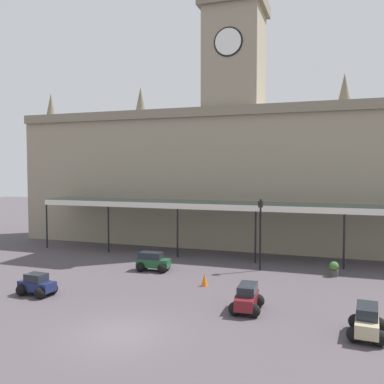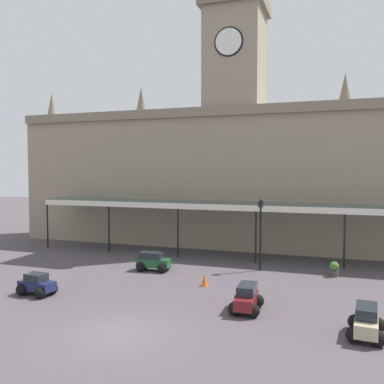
{
  "view_description": "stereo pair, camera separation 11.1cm",
  "coord_description": "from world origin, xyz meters",
  "px_view_note": "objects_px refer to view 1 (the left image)",
  "views": [
    {
      "loc": [
        8.45,
        -15.35,
        6.93
      ],
      "look_at": [
        0.0,
        9.62,
        5.5
      ],
      "focal_mm": 39.05,
      "sensor_mm": 36.0,
      "label": 1
    },
    {
      "loc": [
        8.55,
        -15.31,
        6.93
      ],
      "look_at": [
        0.0,
        9.62,
        5.5
      ],
      "focal_mm": 39.05,
      "sensor_mm": 36.0,
      "label": 2
    }
  ],
  "objects_px": {
    "car_green_estate": "(153,263)",
    "car_beige_estate": "(367,323)",
    "car_maroon_estate": "(247,299)",
    "traffic_cone": "(204,280)",
    "planter_forecourt_centre": "(334,269)",
    "victorian_lamppost": "(260,226)",
    "car_navy_sedan": "(37,286)"
  },
  "relations": [
    {
      "from": "car_maroon_estate",
      "to": "car_beige_estate",
      "type": "bearing_deg",
      "value": -16.18
    },
    {
      "from": "victorian_lamppost",
      "to": "traffic_cone",
      "type": "height_order",
      "value": "victorian_lamppost"
    },
    {
      "from": "traffic_cone",
      "to": "planter_forecourt_centre",
      "type": "bearing_deg",
      "value": 33.51
    },
    {
      "from": "car_beige_estate",
      "to": "traffic_cone",
      "type": "relative_size",
      "value": 3.15
    },
    {
      "from": "car_navy_sedan",
      "to": "car_beige_estate",
      "type": "bearing_deg",
      "value": -1.3
    },
    {
      "from": "car_green_estate",
      "to": "car_navy_sedan",
      "type": "distance_m",
      "value": 8.07
    },
    {
      "from": "car_beige_estate",
      "to": "car_maroon_estate",
      "type": "distance_m",
      "value": 5.54
    },
    {
      "from": "car_green_estate",
      "to": "traffic_cone",
      "type": "xyz_separation_m",
      "value": [
        4.43,
        -2.43,
        -0.2
      ]
    },
    {
      "from": "car_green_estate",
      "to": "planter_forecourt_centre",
      "type": "distance_m",
      "value": 11.97
    },
    {
      "from": "car_navy_sedan",
      "to": "victorian_lamppost",
      "type": "bearing_deg",
      "value": 41.56
    },
    {
      "from": "car_beige_estate",
      "to": "car_maroon_estate",
      "type": "bearing_deg",
      "value": 163.82
    },
    {
      "from": "car_beige_estate",
      "to": "traffic_cone",
      "type": "bearing_deg",
      "value": 149.48
    },
    {
      "from": "car_beige_estate",
      "to": "traffic_cone",
      "type": "distance_m",
      "value": 9.96
    },
    {
      "from": "traffic_cone",
      "to": "car_navy_sedan",
      "type": "bearing_deg",
      "value": -150.44
    },
    {
      "from": "car_green_estate",
      "to": "car_beige_estate",
      "type": "distance_m",
      "value": 15.01
    },
    {
      "from": "car_beige_estate",
      "to": "traffic_cone",
      "type": "xyz_separation_m",
      "value": [
        -8.58,
        5.06,
        -0.2
      ]
    },
    {
      "from": "car_beige_estate",
      "to": "victorian_lamppost",
      "type": "relative_size",
      "value": 0.47
    },
    {
      "from": "car_navy_sedan",
      "to": "victorian_lamppost",
      "type": "height_order",
      "value": "victorian_lamppost"
    },
    {
      "from": "car_beige_estate",
      "to": "car_maroon_estate",
      "type": "xyz_separation_m",
      "value": [
        -5.32,
        1.55,
        0.0
      ]
    },
    {
      "from": "car_navy_sedan",
      "to": "planter_forecourt_centre",
      "type": "relative_size",
      "value": 2.22
    },
    {
      "from": "victorian_lamppost",
      "to": "car_green_estate",
      "type": "bearing_deg",
      "value": -160.77
    },
    {
      "from": "victorian_lamppost",
      "to": "traffic_cone",
      "type": "relative_size",
      "value": 6.69
    },
    {
      "from": "car_navy_sedan",
      "to": "car_maroon_estate",
      "type": "height_order",
      "value": "car_maroon_estate"
    },
    {
      "from": "planter_forecourt_centre",
      "to": "victorian_lamppost",
      "type": "bearing_deg",
      "value": 179.81
    },
    {
      "from": "car_maroon_estate",
      "to": "victorian_lamppost",
      "type": "relative_size",
      "value": 0.46
    },
    {
      "from": "car_green_estate",
      "to": "car_beige_estate",
      "type": "bearing_deg",
      "value": -29.94
    },
    {
      "from": "car_beige_estate",
      "to": "victorian_lamppost",
      "type": "height_order",
      "value": "victorian_lamppost"
    },
    {
      "from": "car_beige_estate",
      "to": "victorian_lamppost",
      "type": "bearing_deg",
      "value": 121.52
    },
    {
      "from": "car_beige_estate",
      "to": "car_navy_sedan",
      "type": "height_order",
      "value": "car_beige_estate"
    },
    {
      "from": "car_maroon_estate",
      "to": "traffic_cone",
      "type": "height_order",
      "value": "car_maroon_estate"
    },
    {
      "from": "car_maroon_estate",
      "to": "planter_forecourt_centre",
      "type": "height_order",
      "value": "car_maroon_estate"
    },
    {
      "from": "car_green_estate",
      "to": "car_beige_estate",
      "type": "xyz_separation_m",
      "value": [
        13.0,
        -7.49,
        0.0
      ]
    }
  ]
}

